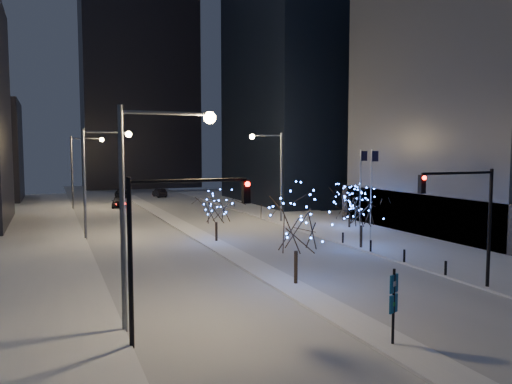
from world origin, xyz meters
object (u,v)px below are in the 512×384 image
car_mid (160,193)px  car_far (122,194)px  holiday_tree_median_near (296,222)px  holiday_tree_plaza_near (362,208)px  street_lamp_east (274,165)px  street_lamp_w_far (80,162)px  traffic_signal_east (470,209)px  traffic_signal_west (168,231)px  holiday_tree_median_far (216,207)px  car_near (119,202)px  wayfinding_sign (394,299)px  street_lamp_w_mid (96,168)px  street_lamp_w_near (147,186)px  holiday_tree_plaza_far (350,201)px

car_mid → car_far: car_far is taller
holiday_tree_median_near → holiday_tree_plaza_near: bearing=38.1°
street_lamp_east → car_mid: size_ratio=2.31×
street_lamp_w_far → traffic_signal_east: 54.07m
traffic_signal_west → holiday_tree_plaza_near: traffic_signal_west is taller
holiday_tree_median_near → holiday_tree_median_far: holiday_tree_median_near is taller
car_near → wayfinding_sign: (3.76, -56.29, 1.22)m
street_lamp_w_far → holiday_tree_plaza_near: street_lamp_w_far is taller
holiday_tree_median_near → street_lamp_w_mid: bearing=114.1°
wayfinding_sign → holiday_tree_median_far: bearing=64.5°
traffic_signal_east → car_near: 53.06m
car_mid → wayfinding_sign: wayfinding_sign is taller
street_lamp_w_mid → holiday_tree_median_far: bearing=-31.9°
street_lamp_east → traffic_signal_west: bearing=-121.7°
traffic_signal_west → holiday_tree_median_far: (8.94, 21.13, -1.66)m
street_lamp_w_far → holiday_tree_plaza_near: bearing=-63.1°
car_far → street_lamp_w_near: bearing=-97.9°
street_lamp_east → street_lamp_w_mid: bearing=-171.0°
traffic_signal_west → holiday_tree_plaza_far: bearing=44.1°
street_lamp_w_near → traffic_signal_east: size_ratio=1.43×
street_lamp_w_near → holiday_tree_median_near: size_ratio=1.67×
traffic_signal_east → car_near: traffic_signal_east is taller
traffic_signal_east → holiday_tree_median_far: 21.89m
holiday_tree_median_far → wayfinding_sign: size_ratio=1.38×
street_lamp_w_far → street_lamp_east: size_ratio=1.00×
street_lamp_w_mid → traffic_signal_east: bearing=-55.5°
car_far → holiday_tree_plaza_near: bearing=-78.5°
wayfinding_sign → street_lamp_w_mid: bearing=81.8°
wayfinding_sign → traffic_signal_east: bearing=4.5°
street_lamp_w_mid → car_mid: 41.72m
traffic_signal_west → traffic_signal_east: same height
car_near → car_far: (2.37, 14.35, -0.07)m
street_lamp_east → car_far: bearing=107.5°
traffic_signal_east → car_mid: 65.24m
car_near → car_mid: (8.63, 13.65, -0.07)m
traffic_signal_east → holiday_tree_plaza_far: traffic_signal_east is taller
holiday_tree_plaza_near → traffic_signal_east: bearing=-97.0°
street_lamp_w_mid → holiday_tree_median_far: street_lamp_w_mid is taller
holiday_tree_median_near → street_lamp_w_near: bearing=-157.5°
street_lamp_w_far → car_far: size_ratio=2.02×
street_lamp_w_near → car_near: street_lamp_w_near is taller
traffic_signal_west → street_lamp_w_mid: bearing=91.1°
street_lamp_w_far → street_lamp_east: 29.08m
street_lamp_w_mid → holiday_tree_median_near: (9.44, -21.09, -2.68)m
street_lamp_east → holiday_tree_plaza_near: bearing=-88.5°
street_lamp_w_near → traffic_signal_west: (0.50, -2.00, -1.74)m
traffic_signal_east → traffic_signal_west: bearing=-176.7°
traffic_signal_west → wayfinding_sign: 9.63m
street_lamp_w_far → holiday_tree_median_near: street_lamp_w_far is taller
car_near → holiday_tree_median_far: holiday_tree_median_far is taller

